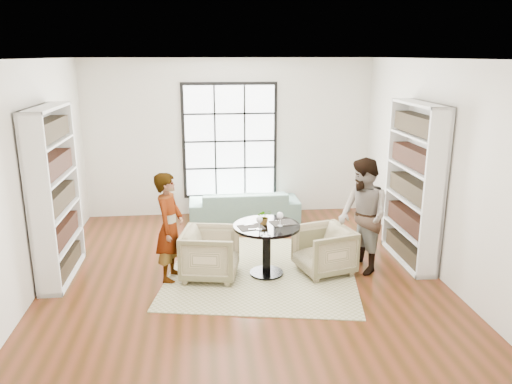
{
  "coord_description": "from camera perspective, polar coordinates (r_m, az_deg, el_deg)",
  "views": [
    {
      "loc": [
        -0.53,
        -6.53,
        3.05
      ],
      "look_at": [
        0.23,
        0.4,
        1.13
      ],
      "focal_mm": 35.0,
      "sensor_mm": 36.0,
      "label": 1
    }
  ],
  "objects": [
    {
      "name": "flower_centerpiece",
      "position": [
        6.98,
        0.96,
        -2.85
      ],
      "size": [
        0.21,
        0.18,
        0.22
      ],
      "primitive_type": "imported",
      "rotation": [
        0.0,
        0.0,
        0.03
      ],
      "color": "gray",
      "rests_on": "pedestal_table"
    },
    {
      "name": "cutlery_right",
      "position": [
        7.08,
        3.1,
        -3.48
      ],
      "size": [
        0.18,
        0.25,
        0.01
      ],
      "primitive_type": null,
      "rotation": [
        0.0,
        0.0,
        0.22
      ],
      "color": "#B9B9BD",
      "rests_on": "placemat_right"
    },
    {
      "name": "rug",
      "position": [
        7.36,
        0.69,
        -9.0
      ],
      "size": [
        3.09,
        3.09,
        0.01
      ],
      "primitive_type": "cube",
      "rotation": [
        0.0,
        0.0,
        -0.19
      ],
      "color": "tan",
      "rests_on": "ground"
    },
    {
      "name": "cutlery_left",
      "position": [
        6.89,
        -0.56,
        -3.98
      ],
      "size": [
        0.18,
        0.25,
        0.01
      ],
      "primitive_type": null,
      "rotation": [
        0.0,
        0.0,
        0.22
      ],
      "color": "#B9B9BD",
      "rests_on": "placemat_left"
    },
    {
      "name": "armchair_left",
      "position": [
        7.09,
        -5.23,
        -7.01
      ],
      "size": [
        0.9,
        0.88,
        0.7
      ],
      "primitive_type": "imported",
      "rotation": [
        0.0,
        0.0,
        1.38
      ],
      "color": "tan",
      "rests_on": "ground"
    },
    {
      "name": "wine_glass_right",
      "position": [
        6.91,
        2.78,
        -2.76
      ],
      "size": [
        0.09,
        0.09,
        0.2
      ],
      "color": "silver",
      "rests_on": "pedestal_table"
    },
    {
      "name": "room_shell",
      "position": [
        7.31,
        -1.88,
        1.22
      ],
      "size": [
        6.0,
        6.01,
        6.0
      ],
      "color": "silver",
      "rests_on": "ground"
    },
    {
      "name": "wine_glass_left",
      "position": [
        6.76,
        0.39,
        -3.2
      ],
      "size": [
        0.09,
        0.09,
        0.2
      ],
      "color": "silver",
      "rests_on": "pedestal_table"
    },
    {
      "name": "armchair_right",
      "position": [
        7.28,
        7.77,
        -6.58
      ],
      "size": [
        0.91,
        0.89,
        0.68
      ],
      "primitive_type": "imported",
      "rotation": [
        0.0,
        0.0,
        -1.3
      ],
      "color": "tan",
      "rests_on": "ground"
    },
    {
      "name": "person_right",
      "position": [
        7.27,
        12.13,
        -2.72
      ],
      "size": [
        0.77,
        0.91,
        1.66
      ],
      "primitive_type": "imported",
      "rotation": [
        0.0,
        0.0,
        -1.37
      ],
      "color": "gray",
      "rests_on": "ground"
    },
    {
      "name": "placemat_left",
      "position": [
        6.89,
        -0.56,
        -4.04
      ],
      "size": [
        0.39,
        0.33,
        0.01
      ],
      "primitive_type": "cube",
      "rotation": [
        0.0,
        0.0,
        0.22
      ],
      "color": "black",
      "rests_on": "pedestal_table"
    },
    {
      "name": "pedestal_table",
      "position": [
        7.06,
        1.23,
        -5.38
      ],
      "size": [
        0.94,
        0.94,
        0.75
      ],
      "rotation": [
        0.0,
        0.0,
        0.22
      ],
      "color": "black",
      "rests_on": "ground"
    },
    {
      "name": "person_left",
      "position": [
        6.96,
        -9.85,
        -3.97
      ],
      "size": [
        0.49,
        0.63,
        1.53
      ],
      "primitive_type": "imported",
      "rotation": [
        0.0,
        0.0,
        1.32
      ],
      "color": "gray",
      "rests_on": "ground"
    },
    {
      "name": "placemat_right",
      "position": [
        7.08,
        3.1,
        -3.53
      ],
      "size": [
        0.39,
        0.33,
        0.01
      ],
      "primitive_type": "cube",
      "rotation": [
        0.0,
        0.0,
        0.22
      ],
      "color": "black",
      "rests_on": "pedestal_table"
    },
    {
      "name": "sofa",
      "position": [
        9.42,
        -1.36,
        -1.56
      ],
      "size": [
        2.05,
        0.81,
        0.6
      ],
      "primitive_type": "imported",
      "rotation": [
        0.0,
        0.0,
        3.15
      ],
      "color": "gray",
      "rests_on": "ground"
    },
    {
      "name": "ground",
      "position": [
        7.22,
        -1.46,
        -9.56
      ],
      "size": [
        6.0,
        6.0,
        0.0
      ],
      "primitive_type": "plane",
      "color": "#5B2815"
    }
  ]
}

